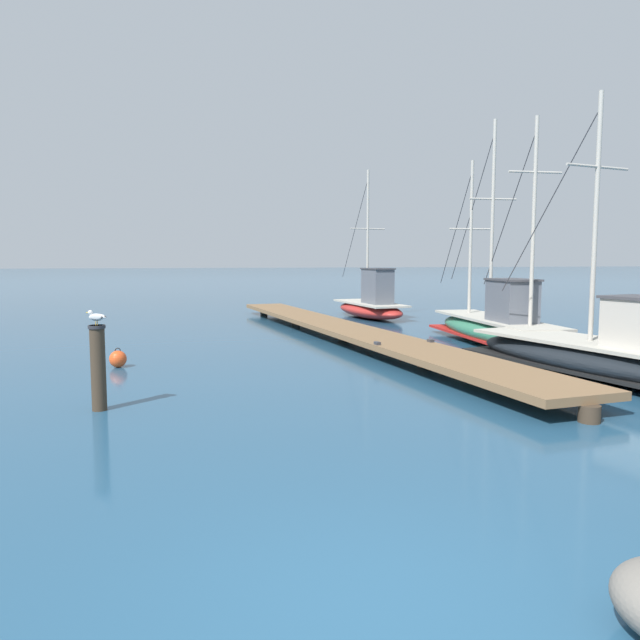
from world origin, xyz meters
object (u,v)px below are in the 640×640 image
object	(u,v)px
perched_seagull	(97,317)
fishing_boat_0	(371,304)
mooring_piling	(98,366)
mooring_buoy	(118,359)
fishing_boat_1	(497,325)
fishing_boat_2	(608,355)

from	to	relation	value
perched_seagull	fishing_boat_0	bearing A→B (deg)	54.02
fishing_boat_0	mooring_piling	bearing A→B (deg)	-125.99
perched_seagull	mooring_buoy	xyz separation A→B (m)	(0.08, 4.45, -1.47)
fishing_boat_0	fishing_boat_1	xyz separation A→B (m)	(0.72, -9.34, -0.03)
mooring_piling	mooring_buoy	size ratio (longest dim) A/B	3.08
fishing_boat_1	mooring_piling	size ratio (longest dim) A/B	5.51
fishing_boat_1	fishing_boat_2	size ratio (longest dim) A/B	1.10
mooring_piling	fishing_boat_1	bearing A→B (deg)	25.21
fishing_boat_2	mooring_piling	xyz separation A→B (m)	(-10.81, 0.11, 0.26)
fishing_boat_1	mooring_buoy	bearing A→B (deg)	-175.33
fishing_boat_1	mooring_piling	xyz separation A→B (m)	(-11.41, -5.37, 0.18)
fishing_boat_0	fishing_boat_1	world-z (taller)	fishing_boat_1
fishing_boat_0	mooring_piling	size ratio (longest dim) A/B	4.43
fishing_boat_2	mooring_buoy	size ratio (longest dim) A/B	15.50
perched_seagull	mooring_buoy	distance (m)	4.69
fishing_boat_0	perched_seagull	bearing A→B (deg)	-125.98
fishing_boat_2	perched_seagull	size ratio (longest dim) A/B	21.79
mooring_piling	mooring_buoy	bearing A→B (deg)	88.87
fishing_boat_1	fishing_boat_2	bearing A→B (deg)	-96.17
fishing_boat_2	mooring_piling	size ratio (longest dim) A/B	5.03
mooring_buoy	fishing_boat_2	bearing A→B (deg)	-23.03
fishing_boat_2	mooring_buoy	distance (m)	11.66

